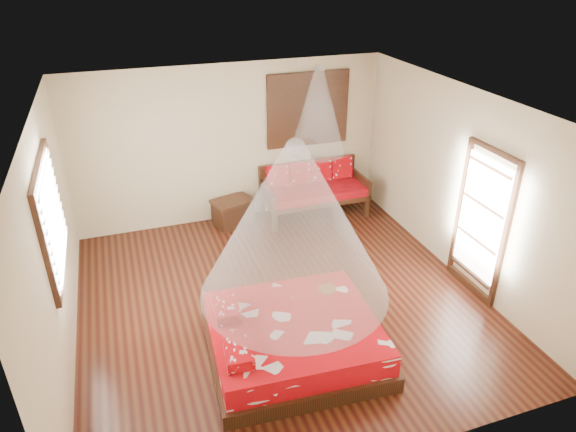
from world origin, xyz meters
name	(u,v)px	position (x,y,z in m)	size (l,w,h in m)	color
room	(281,213)	(0.00, 0.00, 1.40)	(5.54, 5.54, 2.84)	black
bed	(293,338)	(-0.22, -1.09, 0.25)	(2.16, 1.98, 0.64)	black
daybed	(313,187)	(1.42, 2.39, 0.52)	(1.91, 0.85, 0.97)	black
storage_chest	(233,212)	(-0.10, 2.45, 0.24)	(0.80, 0.67, 0.47)	black
shutter_panel	(308,110)	(1.42, 2.72, 1.90)	(1.52, 0.06, 1.32)	black
window_left	(52,217)	(-2.71, 0.20, 1.70)	(0.10, 1.74, 1.34)	black
glazed_door	(481,223)	(2.72, -0.60, 1.07)	(0.08, 1.02, 2.16)	black
wine_tray	(327,287)	(0.42, -0.62, 0.55)	(0.23, 0.23, 0.19)	brown
mosquito_net_main	(295,222)	(-0.20, -1.09, 1.85)	(2.15, 2.15, 1.80)	white
mosquito_net_daybed	(318,111)	(1.42, 2.25, 2.00)	(0.97, 0.97, 1.50)	white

